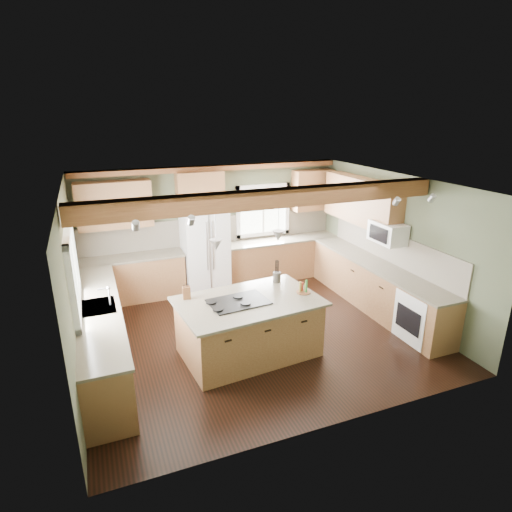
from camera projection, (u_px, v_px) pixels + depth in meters
name	position (u px, v px, depth m)	size (l,w,h in m)	color
floor	(256.00, 332.00, 7.46)	(5.60, 5.60, 0.00)	black
ceiling	(256.00, 183.00, 6.61)	(5.60, 5.60, 0.00)	silver
wall_back	(213.00, 226.00, 9.23)	(5.60, 5.60, 0.00)	#495139
wall_left	(72.00, 287.00, 6.06)	(5.00, 5.00, 0.00)	#495139
wall_right	(394.00, 244.00, 8.01)	(5.00, 5.00, 0.00)	#495139
ceiling_beam	(270.00, 198.00, 6.15)	(5.55, 0.26, 0.26)	brown
soffit_trim	(213.00, 168.00, 8.74)	(5.55, 0.20, 0.10)	brown
backsplash_back	(213.00, 230.00, 9.25)	(5.58, 0.03, 0.58)	brown
backsplash_right	(391.00, 247.00, 8.08)	(0.03, 3.70, 0.58)	brown
base_cab_back_left	(133.00, 279.00, 8.63)	(2.02, 0.60, 0.88)	brown
counter_back_left	(131.00, 257.00, 8.48)	(2.06, 0.64, 0.04)	#473E34
base_cab_back_right	(281.00, 259.00, 9.77)	(2.62, 0.60, 0.88)	brown
counter_back_right	(281.00, 240.00, 9.62)	(2.66, 0.64, 0.04)	#473E34
base_cab_left	(102.00, 335.00, 6.49)	(0.60, 3.70, 0.88)	brown
counter_left	(98.00, 308.00, 6.34)	(0.64, 3.74, 0.04)	#473E34
base_cab_right	(375.00, 287.00, 8.23)	(0.60, 3.70, 0.88)	brown
counter_right	(377.00, 265.00, 8.08)	(0.64, 3.74, 0.04)	#473E34
upper_cab_back_left	(114.00, 205.00, 8.17)	(1.40, 0.35, 0.90)	brown
upper_cab_over_fridge	(200.00, 189.00, 8.70)	(0.96, 0.35, 0.70)	brown
upper_cab_right	(361.00, 201.00, 8.53)	(0.35, 2.20, 0.90)	brown
upper_cab_back_corner	(312.00, 190.00, 9.67)	(0.90, 0.35, 0.90)	brown
window_left	(71.00, 269.00, 6.03)	(0.04, 1.60, 1.05)	white
window_back	(263.00, 210.00, 9.53)	(1.10, 0.04, 1.00)	white
sink	(98.00, 307.00, 6.34)	(0.50, 0.65, 0.03)	#262628
faucet	(109.00, 297.00, 6.35)	(0.02, 0.02, 0.28)	#B2B2B7
dishwasher	(108.00, 384.00, 5.36)	(0.60, 0.60, 0.84)	white
oven	(423.00, 317.00, 7.09)	(0.60, 0.72, 0.84)	white
microwave	(388.00, 233.00, 7.81)	(0.40, 0.70, 0.38)	white
pendant_left	(216.00, 245.00, 6.01)	(0.18, 0.18, 0.16)	#B2B2B7
pendant_right	(278.00, 236.00, 6.44)	(0.18, 0.18, 0.16)	#B2B2B7
refrigerator	(205.00, 250.00, 8.92)	(0.90, 0.74, 1.80)	white
island	(249.00, 328.00, 6.70)	(2.01, 1.23, 0.88)	brown
island_top	(249.00, 301.00, 6.55)	(2.15, 1.37, 0.04)	#473E34
cooktop	(239.00, 302.00, 6.46)	(0.87, 0.58, 0.02)	black
knife_block	(187.00, 293.00, 6.56)	(0.12, 0.09, 0.20)	#58341A
utensil_crock	(277.00, 277.00, 7.20)	(0.13, 0.13, 0.18)	#443E37
bottle_tray	(304.00, 287.00, 6.77)	(0.22, 0.22, 0.20)	brown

